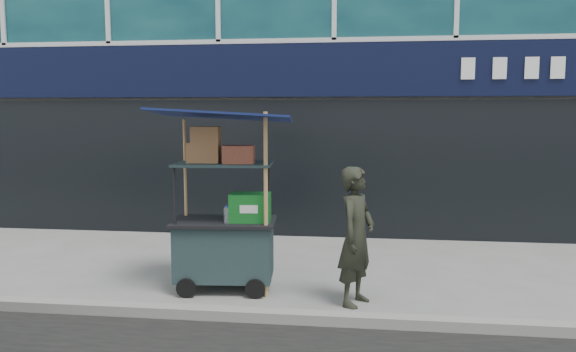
# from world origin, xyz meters

# --- Properties ---
(ground) EXTENTS (80.00, 80.00, 0.00)m
(ground) POSITION_xyz_m (0.00, 0.00, 0.00)
(ground) COLOR slate
(ground) RESTS_ON ground
(curb) EXTENTS (80.00, 0.18, 0.12)m
(curb) POSITION_xyz_m (0.00, -0.20, 0.06)
(curb) COLOR gray
(curb) RESTS_ON ground
(vendor_cart) EXTENTS (1.76, 1.31, 2.25)m
(vendor_cart) POSITION_xyz_m (-1.17, 0.82, 0.79)
(vendor_cart) COLOR #1C2B2F
(vendor_cart) RESTS_ON ground
(vendor_man) EXTENTS (0.58, 0.68, 1.58)m
(vendor_man) POSITION_xyz_m (0.43, 0.47, 0.79)
(vendor_man) COLOR black
(vendor_man) RESTS_ON ground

